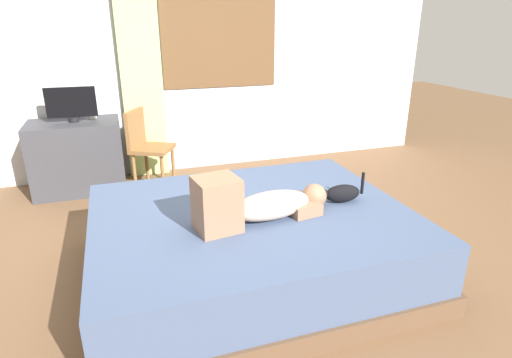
{
  "coord_description": "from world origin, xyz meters",
  "views": [
    {
      "loc": [
        -0.74,
        -2.45,
        1.71
      ],
      "look_at": [
        0.16,
        0.24,
        0.64
      ],
      "focal_mm": 29.63,
      "sensor_mm": 36.0,
      "label": 1
    }
  ],
  "objects_px": {
    "tv_monitor": "(71,104)",
    "cup": "(92,114)",
    "bed": "(252,243)",
    "person_lying": "(258,204)",
    "desk": "(78,157)",
    "chair_by_desk": "(146,144)",
    "cat": "(340,193)"
  },
  "relations": [
    {
      "from": "person_lying",
      "to": "bed",
      "type": "bearing_deg",
      "value": 89.0
    },
    {
      "from": "bed",
      "to": "chair_by_desk",
      "type": "distance_m",
      "value": 1.96
    },
    {
      "from": "desk",
      "to": "cup",
      "type": "distance_m",
      "value": 0.47
    },
    {
      "from": "tv_monitor",
      "to": "cup",
      "type": "distance_m",
      "value": 0.25
    },
    {
      "from": "bed",
      "to": "person_lying",
      "type": "distance_m",
      "value": 0.39
    },
    {
      "from": "desk",
      "to": "tv_monitor",
      "type": "height_order",
      "value": "tv_monitor"
    },
    {
      "from": "cup",
      "to": "bed",
      "type": "bearing_deg",
      "value": -64.83
    },
    {
      "from": "person_lying",
      "to": "chair_by_desk",
      "type": "xyz_separation_m",
      "value": [
        -0.54,
        2.01,
        -0.09
      ]
    },
    {
      "from": "person_lying",
      "to": "desk",
      "type": "height_order",
      "value": "person_lying"
    },
    {
      "from": "bed",
      "to": "chair_by_desk",
      "type": "bearing_deg",
      "value": 106.2
    },
    {
      "from": "person_lying",
      "to": "cup",
      "type": "bearing_deg",
      "value": 113.76
    },
    {
      "from": "chair_by_desk",
      "to": "person_lying",
      "type": "bearing_deg",
      "value": -74.97
    },
    {
      "from": "cat",
      "to": "cup",
      "type": "xyz_separation_m",
      "value": [
        -1.68,
        2.26,
        0.23
      ]
    },
    {
      "from": "person_lying",
      "to": "cup",
      "type": "relative_size",
      "value": 9.64
    },
    {
      "from": "bed",
      "to": "desk",
      "type": "height_order",
      "value": "desk"
    },
    {
      "from": "bed",
      "to": "person_lying",
      "type": "relative_size",
      "value": 2.31
    },
    {
      "from": "person_lying",
      "to": "cup",
      "type": "distance_m",
      "value": 2.57
    },
    {
      "from": "bed",
      "to": "desk",
      "type": "distance_m",
      "value": 2.44
    },
    {
      "from": "person_lying",
      "to": "chair_by_desk",
      "type": "bearing_deg",
      "value": 105.03
    },
    {
      "from": "tv_monitor",
      "to": "bed",
      "type": "bearing_deg",
      "value": -59.97
    },
    {
      "from": "desk",
      "to": "cup",
      "type": "height_order",
      "value": "cup"
    },
    {
      "from": "person_lying",
      "to": "cat",
      "type": "distance_m",
      "value": 0.65
    },
    {
      "from": "desk",
      "to": "chair_by_desk",
      "type": "height_order",
      "value": "chair_by_desk"
    },
    {
      "from": "person_lying",
      "to": "cat",
      "type": "height_order",
      "value": "person_lying"
    },
    {
      "from": "person_lying",
      "to": "cat",
      "type": "bearing_deg",
      "value": 7.56
    },
    {
      "from": "person_lying",
      "to": "chair_by_desk",
      "type": "distance_m",
      "value": 2.08
    },
    {
      "from": "tv_monitor",
      "to": "cup",
      "type": "bearing_deg",
      "value": 30.81
    },
    {
      "from": "person_lying",
      "to": "desk",
      "type": "distance_m",
      "value": 2.57
    },
    {
      "from": "bed",
      "to": "desk",
      "type": "relative_size",
      "value": 2.42
    },
    {
      "from": "tv_monitor",
      "to": "person_lying",
      "type": "bearing_deg",
      "value": -61.63
    },
    {
      "from": "tv_monitor",
      "to": "cat",
      "type": "bearing_deg",
      "value": -49.25
    },
    {
      "from": "tv_monitor",
      "to": "chair_by_desk",
      "type": "xyz_separation_m",
      "value": [
        0.67,
        -0.23,
        -0.41
      ]
    }
  ]
}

